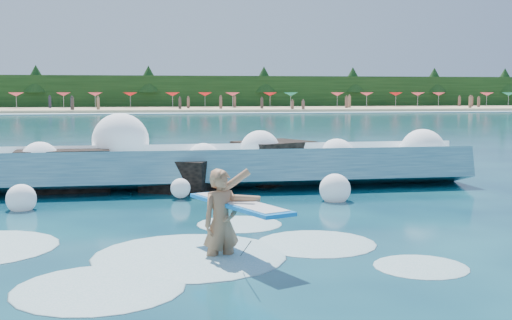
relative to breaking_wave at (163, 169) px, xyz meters
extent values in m
plane|color=#07233A|center=(0.20, -6.71, -0.50)|extent=(200.00, 200.00, 0.00)
cube|color=tan|center=(0.20, 71.29, -0.30)|extent=(140.00, 20.00, 0.40)
cube|color=silver|center=(0.20, 60.29, -0.46)|extent=(140.00, 5.00, 0.08)
cube|color=black|center=(0.20, 81.29, 2.00)|extent=(140.00, 4.00, 5.00)
cube|color=teal|center=(0.00, -0.16, -0.08)|extent=(16.45, 2.50, 1.37)
cube|color=white|center=(0.00, 0.64, 0.33)|extent=(16.45, 1.16, 0.64)
cube|color=black|center=(-2.56, 0.19, -0.06)|extent=(2.46, 1.93, 1.26)
cube|color=black|center=(0.44, -0.61, -0.16)|extent=(2.17, 2.01, 0.97)
cube|color=black|center=(3.14, 0.59, -0.02)|extent=(2.44, 2.27, 1.36)
imported|color=#AA744F|center=(0.66, -7.62, 0.05)|extent=(0.70, 0.57, 1.67)
cube|color=#0D80E3|center=(0.94, -7.57, 0.34)|extent=(1.36, 2.31, 0.06)
cube|color=white|center=(0.94, -7.57, 0.36)|extent=(1.20, 2.10, 0.06)
cylinder|color=black|center=(0.84, -8.82, -0.05)|extent=(0.01, 0.91, 0.43)
sphere|color=white|center=(-3.07, -0.36, 0.31)|extent=(0.97, 0.97, 0.97)
sphere|color=white|center=(-1.10, 0.59, 0.72)|extent=(1.53, 1.53, 1.53)
sphere|color=white|center=(1.08, -0.11, 0.23)|extent=(0.91, 0.91, 0.91)
sphere|color=white|center=(2.66, 0.15, 0.44)|extent=(1.11, 1.11, 1.11)
sphere|color=white|center=(4.85, 0.11, 0.22)|extent=(1.05, 1.05, 1.05)
sphere|color=white|center=(7.13, -0.48, 0.40)|extent=(1.25, 1.25, 1.25)
sphere|color=white|center=(-3.11, -2.78, -0.26)|extent=(0.65, 0.65, 0.65)
sphere|color=white|center=(0.36, -1.94, -0.24)|extent=(0.47, 0.47, 0.47)
sphere|color=white|center=(3.91, -2.84, -0.22)|extent=(0.73, 0.73, 0.73)
ellipsoid|color=silver|center=(0.20, -7.34, -0.50)|extent=(3.05, 3.05, 0.15)
ellipsoid|color=silver|center=(-1.07, -8.79, -0.50)|extent=(2.26, 2.26, 0.11)
ellipsoid|color=silver|center=(2.35, -6.88, -0.50)|extent=(2.04, 2.04, 0.10)
ellipsoid|color=silver|center=(1.32, -5.08, -0.50)|extent=(1.66, 1.66, 0.08)
ellipsoid|color=silver|center=(3.48, -8.54, -0.50)|extent=(1.39, 1.39, 0.07)
cone|color=#DF4156|center=(-17.18, 72.65, 1.75)|extent=(2.00, 2.00, 0.50)
cone|color=#DF4156|center=(-11.47, 75.72, 1.75)|extent=(2.00, 2.00, 0.50)
cone|color=#DF4156|center=(-7.12, 74.86, 1.75)|extent=(2.00, 2.00, 0.50)
cone|color=red|center=(-2.32, 75.16, 1.75)|extent=(2.00, 2.00, 0.50)
cone|color=red|center=(3.50, 73.00, 1.75)|extent=(2.00, 2.00, 0.50)
cone|color=red|center=(8.14, 74.39, 1.75)|extent=(2.00, 2.00, 0.50)
cone|color=#DF4156|center=(11.87, 72.74, 1.75)|extent=(2.00, 2.00, 0.50)
cone|color=red|center=(17.68, 74.89, 1.75)|extent=(2.00, 2.00, 0.50)
cone|color=#137A65|center=(20.23, 72.56, 1.75)|extent=(2.00, 2.00, 0.50)
cone|color=#DF4156|center=(27.41, 73.46, 1.75)|extent=(2.00, 2.00, 0.50)
cone|color=#DF4156|center=(32.09, 73.96, 1.75)|extent=(2.00, 2.00, 0.50)
cone|color=red|center=(37.12, 75.13, 1.75)|extent=(2.00, 2.00, 0.50)
cone|color=#DF4156|center=(39.64, 72.86, 1.75)|extent=(2.00, 2.00, 0.50)
cone|color=#DF4156|center=(44.29, 75.63, 1.75)|extent=(2.00, 2.00, 0.50)
cone|color=#DF4156|center=(50.06, 71.67, 1.75)|extent=(2.00, 2.00, 0.50)
cone|color=#137A65|center=(54.91, 73.79, 1.75)|extent=(2.00, 2.00, 0.50)
cube|color=#3F332D|center=(-17.67, 75.01, 0.68)|extent=(0.35, 0.22, 1.54)
cube|color=#262633|center=(36.31, 69.94, 0.61)|extent=(0.35, 0.22, 1.40)
cube|color=brown|center=(22.48, 64.64, 0.68)|extent=(0.35, 0.22, 1.55)
cube|color=#8C664C|center=(40.57, 67.12, 0.60)|extent=(0.35, 0.22, 1.40)
cube|color=#262633|center=(39.49, 62.99, 0.31)|extent=(0.35, 0.22, 1.45)
cube|color=brown|center=(27.54, 69.20, 0.70)|extent=(0.35, 0.22, 1.59)
cube|color=#3F332D|center=(11.22, 74.29, 0.71)|extent=(0.35, 0.22, 1.61)
cube|color=#8C664C|center=(-1.07, 62.40, 0.35)|extent=(0.35, 0.22, 1.53)
cube|color=#3F332D|center=(18.28, 63.14, 0.32)|extent=(0.35, 0.22, 1.46)
cube|color=brown|center=(41.44, 68.82, 0.59)|extent=(0.35, 0.22, 1.36)
cube|color=#3F332D|center=(-12.46, 71.27, 0.62)|extent=(0.35, 0.22, 1.44)
cube|color=#8C664C|center=(0.15, 64.35, 0.71)|extent=(0.35, 0.22, 1.61)
camera|label=1|loc=(-0.46, -17.11, 2.04)|focal=45.00mm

